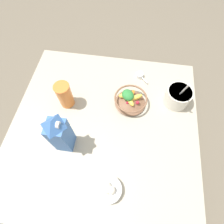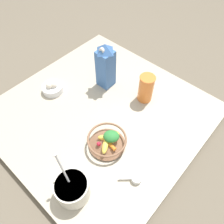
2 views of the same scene
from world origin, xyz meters
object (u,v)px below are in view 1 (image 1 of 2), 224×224
yogurt_tub (178,96)px  drinking_cup (65,95)px  garlic_bowl (109,189)px  milk_carton (60,134)px  fruit_bowl (130,100)px

yogurt_tub → drinking_cup: (-0.10, 0.60, 0.03)m
garlic_bowl → milk_carton: bearing=53.1°
yogurt_tub → garlic_bowl: yogurt_tub is taller
fruit_bowl → garlic_bowl: (-0.46, 0.05, -0.01)m
yogurt_tub → drinking_cup: 0.61m
yogurt_tub → milk_carton: bearing=121.3°
milk_carton → drinking_cup: milk_carton is taller
garlic_bowl → fruit_bowl: bearing=-6.0°
garlic_bowl → yogurt_tub: bearing=-30.5°
milk_carton → yogurt_tub: 0.64m
fruit_bowl → garlic_bowl: 0.46m
milk_carton → garlic_bowl: milk_carton is taller
fruit_bowl → drinking_cup: drinking_cup is taller
fruit_bowl → milk_carton: bearing=134.1°
milk_carton → garlic_bowl: bearing=-126.9°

